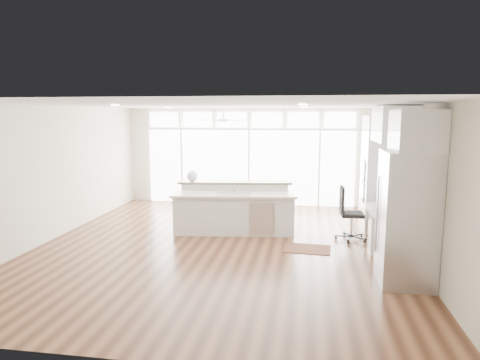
# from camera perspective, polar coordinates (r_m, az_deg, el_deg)

# --- Properties ---
(floor) EXTENTS (7.00, 8.00, 0.02)m
(floor) POSITION_cam_1_polar(r_m,az_deg,el_deg) (8.43, -2.52, -8.80)
(floor) COLOR #412314
(floor) RESTS_ON ground
(ceiling) EXTENTS (7.00, 8.00, 0.02)m
(ceiling) POSITION_cam_1_polar(r_m,az_deg,el_deg) (8.04, -2.65, 9.95)
(ceiling) COLOR white
(ceiling) RESTS_ON wall_back
(wall_back) EXTENTS (7.00, 0.04, 2.70)m
(wall_back) POSITION_cam_1_polar(r_m,az_deg,el_deg) (12.04, 1.25, 3.15)
(wall_back) COLOR beige
(wall_back) RESTS_ON floor
(wall_front) EXTENTS (7.00, 0.04, 2.70)m
(wall_front) POSITION_cam_1_polar(r_m,az_deg,el_deg) (4.36, -13.31, -7.26)
(wall_front) COLOR beige
(wall_front) RESTS_ON floor
(wall_left) EXTENTS (0.04, 8.00, 2.70)m
(wall_left) POSITION_cam_1_polar(r_m,az_deg,el_deg) (9.47, -23.83, 0.84)
(wall_left) COLOR beige
(wall_left) RESTS_ON floor
(wall_right) EXTENTS (0.04, 8.00, 2.70)m
(wall_right) POSITION_cam_1_polar(r_m,az_deg,el_deg) (8.18, 22.20, -0.21)
(wall_right) COLOR beige
(wall_right) RESTS_ON floor
(glass_wall) EXTENTS (5.80, 0.06, 2.08)m
(glass_wall) POSITION_cam_1_polar(r_m,az_deg,el_deg) (12.01, 1.21, 1.69)
(glass_wall) COLOR white
(glass_wall) RESTS_ON wall_back
(transom_row) EXTENTS (5.90, 0.06, 0.40)m
(transom_row) POSITION_cam_1_polar(r_m,az_deg,el_deg) (11.92, 1.23, 8.05)
(transom_row) COLOR white
(transom_row) RESTS_ON wall_back
(desk_window) EXTENTS (0.04, 0.85, 0.85)m
(desk_window) POSITION_cam_1_polar(r_m,az_deg,el_deg) (8.43, 21.56, 1.46)
(desk_window) COLOR white
(desk_window) RESTS_ON wall_right
(ceiling_fan) EXTENTS (1.16, 1.16, 0.32)m
(ceiling_fan) POSITION_cam_1_polar(r_m,az_deg,el_deg) (10.88, -2.24, 8.50)
(ceiling_fan) COLOR white
(ceiling_fan) RESTS_ON ceiling
(recessed_lights) EXTENTS (3.40, 3.00, 0.02)m
(recessed_lights) POSITION_cam_1_polar(r_m,az_deg,el_deg) (8.23, -2.37, 9.79)
(recessed_lights) COLOR white
(recessed_lights) RESTS_ON ceiling
(oven_cabinet) EXTENTS (0.64, 1.20, 2.50)m
(oven_cabinet) POSITION_cam_1_polar(r_m,az_deg,el_deg) (9.88, 17.97, 0.88)
(oven_cabinet) COLOR silver
(oven_cabinet) RESTS_ON floor
(desk_nook) EXTENTS (0.72, 1.30, 0.76)m
(desk_nook) POSITION_cam_1_polar(r_m,az_deg,el_deg) (8.58, 18.96, -6.25)
(desk_nook) COLOR silver
(desk_nook) RESTS_ON floor
(upper_cabinets) EXTENTS (0.64, 1.30, 0.64)m
(upper_cabinets) POSITION_cam_1_polar(r_m,az_deg,el_deg) (8.32, 19.91, 6.99)
(upper_cabinets) COLOR silver
(upper_cabinets) RESTS_ON wall_right
(refrigerator) EXTENTS (0.76, 0.90, 2.00)m
(refrigerator) POSITION_cam_1_polar(r_m,az_deg,el_deg) (6.86, 21.38, -4.77)
(refrigerator) COLOR silver
(refrigerator) RESTS_ON floor
(fridge_cabinet) EXTENTS (0.64, 0.90, 0.60)m
(fridge_cabinet) POSITION_cam_1_polar(r_m,az_deg,el_deg) (6.70, 22.51, 6.10)
(fridge_cabinet) COLOR silver
(fridge_cabinet) RESTS_ON wall_right
(framed_photos) EXTENTS (0.06, 0.22, 0.80)m
(framed_photos) POSITION_cam_1_polar(r_m,az_deg,el_deg) (9.05, 20.68, 1.01)
(framed_photos) COLOR black
(framed_photos) RESTS_ON wall_right
(kitchen_island) EXTENTS (2.74, 1.30, 1.05)m
(kitchen_island) POSITION_cam_1_polar(r_m,az_deg,el_deg) (9.18, -0.80, -3.86)
(kitchen_island) COLOR silver
(kitchen_island) RESTS_ON floor
(rug) EXTENTS (0.91, 0.69, 0.01)m
(rug) POSITION_cam_1_polar(r_m,az_deg,el_deg) (8.31, 8.94, -9.04)
(rug) COLOR #3E1D13
(rug) RESTS_ON floor
(office_chair) EXTENTS (0.59, 0.55, 1.08)m
(office_chair) POSITION_cam_1_polar(r_m,az_deg,el_deg) (8.95, 14.69, -4.38)
(office_chair) COLOR black
(office_chair) RESTS_ON floor
(fishbowl) EXTENTS (0.26, 0.26, 0.25)m
(fishbowl) POSITION_cam_1_polar(r_m,az_deg,el_deg) (9.55, -6.39, 0.54)
(fishbowl) COLOR white
(fishbowl) RESTS_ON kitchen_island
(monitor) EXTENTS (0.11, 0.47, 0.39)m
(monitor) POSITION_cam_1_polar(r_m,az_deg,el_deg) (8.44, 18.62, -2.48)
(monitor) COLOR black
(monitor) RESTS_ON desk_nook
(keyboard) EXTENTS (0.18, 0.35, 0.02)m
(keyboard) POSITION_cam_1_polar(r_m,az_deg,el_deg) (8.45, 17.42, -3.69)
(keyboard) COLOR silver
(keyboard) RESTS_ON desk_nook
(potted_plant) EXTENTS (0.29, 0.32, 0.22)m
(potted_plant) POSITION_cam_1_polar(r_m,az_deg,el_deg) (9.79, 18.35, 8.78)
(potted_plant) COLOR #285926
(potted_plant) RESTS_ON oven_cabinet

